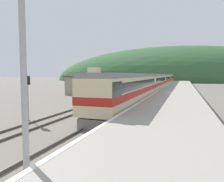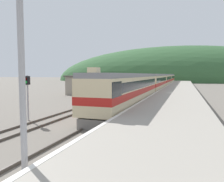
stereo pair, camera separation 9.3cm
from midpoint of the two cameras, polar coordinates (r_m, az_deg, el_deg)
The scene contains 11 objects.
track_main at distance 73.06m, azimuth 13.73°, elevation 1.31°, with size 1.52×180.00×0.16m.
track_siding at distance 73.58m, azimuth 10.09°, elevation 1.39°, with size 1.52×180.00×0.16m.
platform at distance 52.84m, azimuth 17.08°, elevation 0.63°, with size 6.29×140.00×1.12m.
distant_hills at distance 130.70m, azimuth 15.79°, elevation 2.53°, with size 145.85×65.63×39.33m.
station_shed at distance 41.11m, azimuth -5.77°, elevation 1.57°, with size 8.60×5.30×3.61m.
express_train_lead_car at distance 24.44m, azimuth 4.44°, elevation 0.44°, with size 2.90×21.38×4.29m.
carriage_second at distance 45.65m, azimuth 10.98°, elevation 2.18°, with size 2.89×19.54×3.93m.
carriage_third at distance 65.95m, azimuth 13.27°, elevation 2.79°, with size 2.89×19.54×3.93m.
carriage_fourth at distance 86.30m, azimuth 14.48°, elevation 3.11°, with size 2.89×19.54×3.93m.
signal_mast_main at distance 7.61m, azimuth -23.00°, elevation 19.78°, with size 3.30×0.42×8.52m.
signal_post_siding at distance 19.21m, azimuth -21.39°, elevation 0.68°, with size 0.36×0.42×3.73m.
Camera 1 is at (5.81, -2.74, 3.81)m, focal length 35.00 mm.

